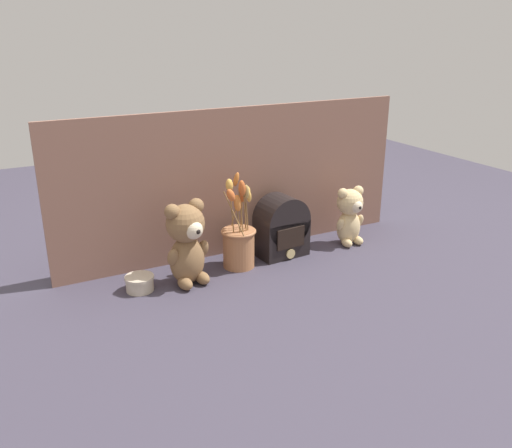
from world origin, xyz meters
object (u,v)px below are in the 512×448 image
Objects in this scene: teddy_bear_large at (187,242)px; vintage_radio at (281,227)px; teddy_bear_medium at (350,215)px; decorative_tin_tall at (140,283)px; flower_vase at (239,241)px.

teddy_bear_large is 0.41m from vintage_radio.
teddy_bear_medium is (0.71, 0.04, -0.03)m from teddy_bear_large.
teddy_bear_large is 0.71m from teddy_bear_medium.
teddy_bear_large is 3.02× the size of decorative_tin_tall.
decorative_tin_tall is at bearing -179.20° from teddy_bear_medium.
teddy_bear_large is 0.21m from decorative_tin_tall.
flower_vase reaches higher than teddy_bear_large.
decorative_tin_tall is (-0.38, -0.02, -0.07)m from flower_vase.
flower_vase is at bearing 11.25° from teddy_bear_large.
vintage_radio is (0.41, 0.07, -0.04)m from teddy_bear_large.
teddy_bear_large is 1.24× the size of vintage_radio.
flower_vase reaches higher than vintage_radio.
teddy_bear_medium is 0.49m from flower_vase.
vintage_radio is 0.58m from decorative_tin_tall.
teddy_bear_large reaches higher than vintage_radio.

